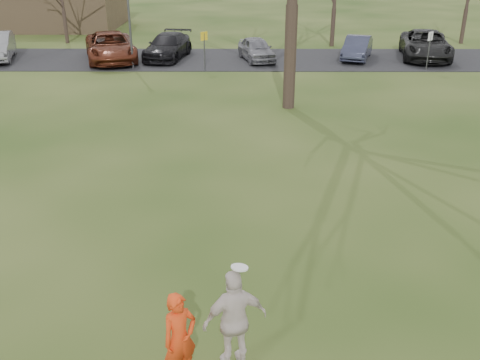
% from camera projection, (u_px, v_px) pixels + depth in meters
% --- Properties ---
extents(ground, '(120.00, 120.00, 0.00)m').
position_uv_depth(ground, '(239.00, 352.00, 9.47)').
color(ground, '#1E380F').
rests_on(ground, ground).
extents(parking_strip, '(62.00, 6.50, 0.04)m').
position_uv_depth(parking_strip, '(242.00, 59.00, 32.31)').
color(parking_strip, black).
rests_on(parking_strip, ground).
extents(player_defender, '(0.71, 0.67, 1.62)m').
position_uv_depth(player_defender, '(180.00, 338.00, 8.59)').
color(player_defender, red).
rests_on(player_defender, ground).
extents(car_2, '(4.22, 6.32, 1.61)m').
position_uv_depth(car_2, '(111.00, 47.00, 31.50)').
color(car_2, '#5C2515').
rests_on(car_2, parking_strip).
extents(car_3, '(2.78, 5.17, 1.42)m').
position_uv_depth(car_3, '(168.00, 46.00, 32.15)').
color(car_3, black).
rests_on(car_3, parking_strip).
extents(car_4, '(2.44, 4.11, 1.31)m').
position_uv_depth(car_4, '(256.00, 49.00, 31.64)').
color(car_4, gray).
rests_on(car_4, parking_strip).
extents(car_5, '(2.56, 4.20, 1.31)m').
position_uv_depth(car_5, '(357.00, 48.00, 32.01)').
color(car_5, '#2F3247').
rests_on(car_5, parking_strip).
extents(car_6, '(3.70, 6.17, 1.60)m').
position_uv_depth(car_6, '(426.00, 45.00, 32.12)').
color(car_6, black).
rests_on(car_6, parking_strip).
extents(catching_play, '(1.15, 0.77, 1.95)m').
position_uv_depth(catching_play, '(235.00, 320.00, 8.70)').
color(catching_play, beige).
rests_on(catching_play, ground).
extents(sign_yellow, '(0.35, 0.35, 2.08)m').
position_uv_depth(sign_yellow, '(204.00, 44.00, 28.99)').
color(sign_yellow, '#47474C').
rests_on(sign_yellow, ground).
extents(sign_white, '(0.35, 0.35, 2.08)m').
position_uv_depth(sign_white, '(430.00, 44.00, 28.94)').
color(sign_white, '#47474C').
rests_on(sign_white, ground).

